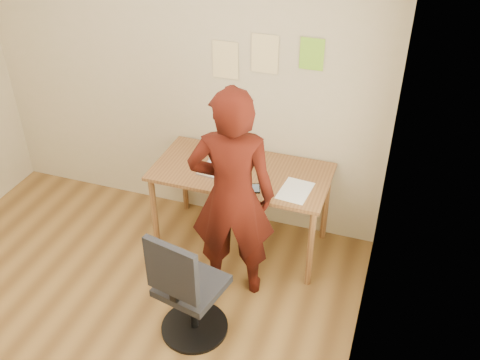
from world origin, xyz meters
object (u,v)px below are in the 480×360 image
at_px(phone, 256,188).
at_px(person, 232,197).
at_px(desk, 241,180).
at_px(office_chair, 187,294).
at_px(laptop, 223,164).

bearing_deg(phone, person, -125.97).
relative_size(desk, office_chair, 1.52).
xyz_separation_m(laptop, person, (0.24, -0.47, 0.05)).
distance_m(office_chair, person, 0.74).
xyz_separation_m(phone, person, (-0.09, -0.29, 0.10)).
height_order(phone, office_chair, office_chair).
relative_size(desk, person, 0.83).
height_order(desk, phone, phone).
height_order(desk, office_chair, office_chair).
distance_m(laptop, person, 0.53).
relative_size(laptop, office_chair, 0.37).
bearing_deg(desk, person, -78.76).
distance_m(desk, person, 0.54).
xyz_separation_m(desk, phone, (0.18, -0.21, 0.09)).
height_order(laptop, phone, laptop).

